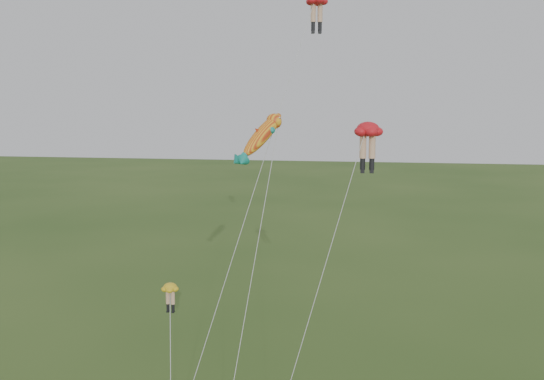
# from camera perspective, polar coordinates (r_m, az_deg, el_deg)

# --- Properties ---
(legs_kite_red_high) EXTENTS (6.14, 13.63, 22.48)m
(legs_kite_red_high) POSITION_cam_1_polar(r_m,az_deg,el_deg) (38.18, 4.02, 16.62)
(legs_kite_red_high) COLOR red
(legs_kite_red_high) RESTS_ON ground
(legs_kite_red_mid) EXTENTS (4.94, 7.89, 14.92)m
(legs_kite_red_mid) POSITION_cam_1_polar(r_m,az_deg,el_deg) (32.15, 8.92, 5.01)
(legs_kite_red_mid) COLOR red
(legs_kite_red_mid) RESTS_ON ground
(legs_kite_yellow) EXTENTS (2.18, 5.44, 7.41)m
(legs_kite_yellow) POSITION_cam_1_polar(r_m,az_deg,el_deg) (29.33, -9.56, -10.20)
(legs_kite_yellow) COLOR yellow
(legs_kite_yellow) RESTS_ON ground
(fish_kite) EXTENTS (2.59, 7.80, 15.64)m
(fish_kite) POSITION_cam_1_polar(r_m,az_deg,el_deg) (32.34, -0.91, 5.11)
(fish_kite) COLOR yellow
(fish_kite) RESTS_ON ground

